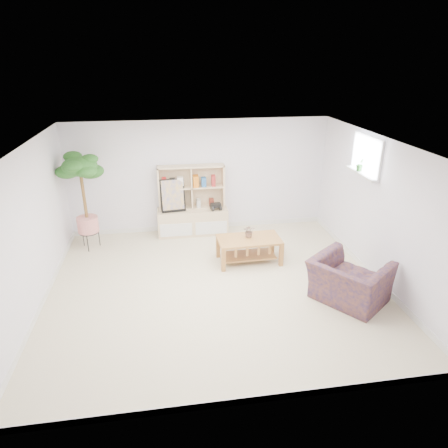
{
  "coord_description": "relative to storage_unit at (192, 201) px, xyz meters",
  "views": [
    {
      "loc": [
        -0.75,
        -5.73,
        3.58
      ],
      "look_at": [
        0.21,
        0.44,
        0.94
      ],
      "focal_mm": 32.0,
      "sensor_mm": 36.0,
      "label": 1
    }
  ],
  "objects": [
    {
      "name": "floor",
      "position": [
        0.2,
        -2.24,
        -0.75
      ],
      "size": [
        5.5,
        5.0,
        0.01
      ],
      "primitive_type": "cube",
      "color": "#C8B88B",
      "rests_on": "ground"
    },
    {
      "name": "ceiling",
      "position": [
        0.2,
        -2.24,
        1.65
      ],
      "size": [
        5.5,
        5.0,
        0.01
      ],
      "primitive_type": "cube",
      "color": "white",
      "rests_on": "walls"
    },
    {
      "name": "walls",
      "position": [
        0.2,
        -2.24,
        0.45
      ],
      "size": [
        5.51,
        5.01,
        2.4
      ],
      "color": "silver",
      "rests_on": "floor"
    },
    {
      "name": "baseboard",
      "position": [
        0.2,
        -2.24,
        -0.7
      ],
      "size": [
        5.5,
        5.0,
        0.1
      ],
      "primitive_type": null,
      "color": "silver",
      "rests_on": "floor"
    },
    {
      "name": "window",
      "position": [
        2.93,
        -1.64,
        1.25
      ],
      "size": [
        0.1,
        0.98,
        0.68
      ],
      "primitive_type": null,
      "color": "#CADFFE",
      "rests_on": "walls"
    },
    {
      "name": "window_sill",
      "position": [
        2.87,
        -1.64,
        0.93
      ],
      "size": [
        0.14,
        1.0,
        0.04
      ],
      "primitive_type": "cube",
      "color": "silver",
      "rests_on": "walls"
    },
    {
      "name": "storage_unit",
      "position": [
        0.0,
        0.0,
        0.0
      ],
      "size": [
        1.49,
        0.5,
        1.49
      ],
      "primitive_type": null,
      "color": "#D5AD81",
      "rests_on": "floor"
    },
    {
      "name": "poster",
      "position": [
        -0.4,
        -0.06,
        0.16
      ],
      "size": [
        0.51,
        0.17,
        0.7
      ],
      "primitive_type": null,
      "rotation": [
        0.0,
        0.0,
        0.12
      ],
      "color": "yellow",
      "rests_on": "storage_unit"
    },
    {
      "name": "toy_truck",
      "position": [
        0.49,
        -0.1,
        -0.11
      ],
      "size": [
        0.33,
        0.24,
        0.16
      ],
      "primitive_type": null,
      "rotation": [
        0.0,
        0.0,
        0.12
      ],
      "color": "black",
      "rests_on": "storage_unit"
    },
    {
      "name": "coffee_table",
      "position": [
        0.93,
        -1.45,
        -0.51
      ],
      "size": [
        1.17,
        0.67,
        0.47
      ],
      "primitive_type": null,
      "rotation": [
        0.0,
        0.0,
        0.03
      ],
      "color": "#B26B35",
      "rests_on": "floor"
    },
    {
      "name": "table_plant",
      "position": [
        0.94,
        -1.38,
        -0.15
      ],
      "size": [
        0.26,
        0.23,
        0.24
      ],
      "primitive_type": "imported",
      "rotation": [
        0.0,
        0.0,
        -0.23
      ],
      "color": "#1A712A",
      "rests_on": "coffee_table"
    },
    {
      "name": "floor_tree",
      "position": [
        -2.1,
        -0.39,
        0.22
      ],
      "size": [
        0.95,
        0.95,
        1.94
      ],
      "primitive_type": null,
      "rotation": [
        0.0,
        0.0,
        0.43
      ],
      "color": "#1B4E17",
      "rests_on": "floor"
    },
    {
      "name": "armchair",
      "position": [
        2.19,
        -2.97,
        -0.34
      ],
      "size": [
        1.41,
        1.43,
        0.8
      ],
      "primitive_type": "imported",
      "rotation": [
        0.0,
        0.0,
        2.22
      ],
      "color": "#13154A",
      "rests_on": "floor"
    },
    {
      "name": "sill_plant",
      "position": [
        2.87,
        -1.55,
        1.08
      ],
      "size": [
        0.17,
        0.16,
        0.25
      ],
      "primitive_type": "imported",
      "rotation": [
        0.0,
        0.0,
        0.41
      ],
      "color": "#1B4E17",
      "rests_on": "window_sill"
    }
  ]
}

